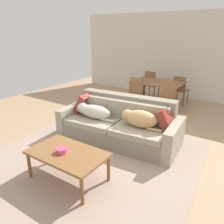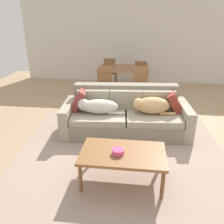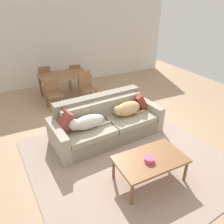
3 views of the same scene
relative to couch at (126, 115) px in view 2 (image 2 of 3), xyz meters
The scene contains 15 objects.
ground_plane 0.42m from the couch, 29.72° to the right, with size 10.00×10.00×0.00m, color tan.
back_partition 4.01m from the couch, 86.56° to the left, with size 8.00×0.12×2.70m, color silver.
area_rug 0.99m from the couch, 89.62° to the right, with size 3.46×3.39×0.01m, color tan.
couch is the anchor object (origin of this frame).
dog_on_left_cushion 0.61m from the couch, 158.75° to the right, with size 0.88×0.39×0.28m.
dog_on_right_cushion 0.55m from the couch, 11.78° to the right, with size 0.79×0.38×0.32m.
throw_pillow_by_left_arm 0.98m from the couch, behind, with size 0.13×0.44×0.44m, color brown.
throw_pillow_by_right_arm 0.97m from the couch, ahead, with size 0.15×0.39×0.39m, color maroon.
coffee_table 1.56m from the couch, 87.58° to the right, with size 1.14×0.69×0.46m.
bowl_on_coffee_table 1.62m from the couch, 89.83° to the right, with size 0.16×0.16×0.07m, color #EA4C7F.
dining_table 2.47m from the couch, 95.47° to the left, with size 1.42×0.97×0.75m.
dining_chair_near_left 2.01m from the couch, 110.48° to the left, with size 0.41×0.41×0.87m.
dining_chair_near_right 1.88m from the couch, 81.96° to the left, with size 0.45×0.45×0.91m.
dining_chair_far_left 3.11m from the couch, 103.02° to the left, with size 0.41×0.41×0.92m.
dining_chair_far_right 3.01m from the couch, 85.02° to the left, with size 0.43×0.43×0.87m.
Camera 2 is at (0.02, -4.11, 2.15)m, focal length 37.72 mm.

